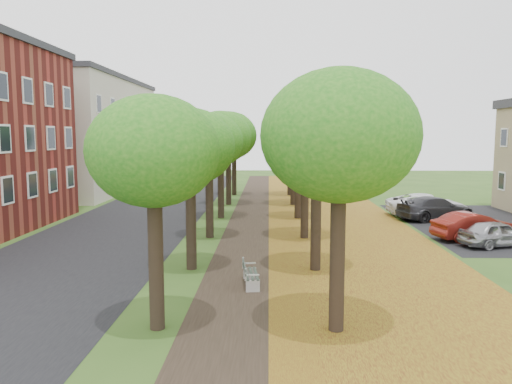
# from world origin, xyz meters

# --- Properties ---
(ground) EXTENTS (120.00, 120.00, 0.00)m
(ground) POSITION_xyz_m (0.00, 0.00, 0.00)
(ground) COLOR #2D4C19
(ground) RESTS_ON ground
(street_asphalt) EXTENTS (8.00, 70.00, 0.01)m
(street_asphalt) POSITION_xyz_m (-7.50, 15.00, 0.00)
(street_asphalt) COLOR black
(street_asphalt) RESTS_ON ground
(footpath) EXTENTS (3.20, 70.00, 0.01)m
(footpath) POSITION_xyz_m (0.00, 15.00, 0.00)
(footpath) COLOR black
(footpath) RESTS_ON ground
(leaf_verge) EXTENTS (7.50, 70.00, 0.01)m
(leaf_verge) POSITION_xyz_m (5.00, 15.00, 0.01)
(leaf_verge) COLOR olive
(leaf_verge) RESTS_ON ground
(parking_lot) EXTENTS (9.00, 16.00, 0.01)m
(parking_lot) POSITION_xyz_m (13.50, 16.00, 0.00)
(parking_lot) COLOR black
(parking_lot) RESTS_ON ground
(tree_row_west) EXTENTS (3.83, 33.83, 6.44)m
(tree_row_west) POSITION_xyz_m (-2.20, 15.00, 4.77)
(tree_row_west) COLOR black
(tree_row_west) RESTS_ON ground
(tree_row_east) EXTENTS (3.83, 33.83, 6.44)m
(tree_row_east) POSITION_xyz_m (2.60, 15.00, 4.77)
(tree_row_east) COLOR black
(tree_row_east) RESTS_ON ground
(building_cream) EXTENTS (10.30, 20.30, 10.40)m
(building_cream) POSITION_xyz_m (-17.00, 33.00, 5.21)
(building_cream) COLOR beige
(building_cream) RESTS_ON ground
(bench) EXTENTS (0.66, 1.71, 0.79)m
(bench) POSITION_xyz_m (0.14, 3.92, 0.41)
(bench) COLOR #2B362D
(bench) RESTS_ON ground
(car_silver) EXTENTS (3.87, 2.43, 1.23)m
(car_silver) POSITION_xyz_m (11.45, 10.28, 0.61)
(car_silver) COLOR #A0A0A4
(car_silver) RESTS_ON ground
(car_red) EXTENTS (4.35, 2.39, 1.36)m
(car_red) POSITION_xyz_m (11.00, 11.74, 0.68)
(car_red) COLOR maroon
(car_red) RESTS_ON ground
(car_grey) EXTENTS (5.29, 3.43, 1.43)m
(car_grey) POSITION_xyz_m (11.00, 17.58, 0.71)
(car_grey) COLOR #2E2F33
(car_grey) RESTS_ON ground
(car_white) EXTENTS (5.17, 2.40, 1.43)m
(car_white) POSITION_xyz_m (11.00, 19.08, 0.72)
(car_white) COLOR white
(car_white) RESTS_ON ground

